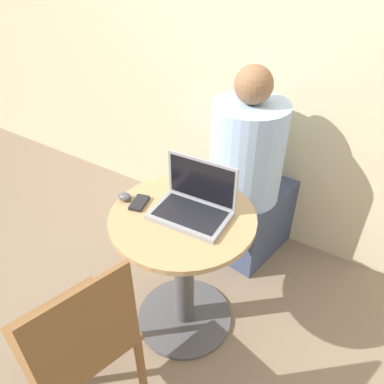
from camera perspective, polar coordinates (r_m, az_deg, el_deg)
name	(u,v)px	position (r m, az deg, el deg)	size (l,w,h in m)	color
ground_plane	(185,317)	(2.15, -1.14, -18.51)	(12.00, 12.00, 0.00)	#7F6B56
back_wall	(280,29)	(2.13, 13.32, 22.98)	(7.00, 0.05, 2.60)	beige
round_table	(183,261)	(1.81, -1.31, -10.41)	(0.64, 0.64, 0.72)	#4C4C51
laptop	(194,203)	(1.60, 0.31, -1.71)	(0.34, 0.23, 0.23)	gray
cell_phone	(139,203)	(1.69, -8.03, -1.64)	(0.09, 0.12, 0.02)	black
computer_mouse	(125,197)	(1.72, -10.21, -0.70)	(0.07, 0.05, 0.04)	#4C4C51
chair_empty	(80,344)	(1.57, -16.75, -21.35)	(0.50, 0.50, 0.89)	brown
person_seated	(250,184)	(2.22, 8.89, 1.16)	(0.47, 0.64, 1.21)	#3D4766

